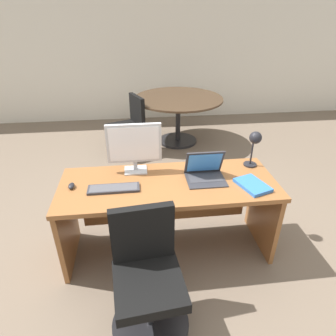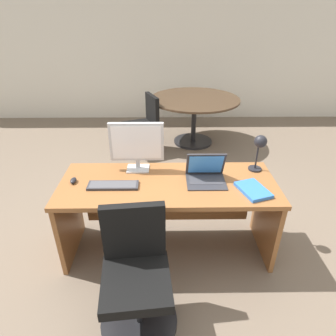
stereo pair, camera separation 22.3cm
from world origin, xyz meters
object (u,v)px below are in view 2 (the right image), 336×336
object	(u,v)px
coffee_mug	(202,165)
meeting_chair_near	(143,130)
desk	(168,199)
meeting_table	(194,109)
monitor	(137,144)
desk_lamp	(260,146)
office_chair	(137,281)
laptop	(206,172)
keyboard	(113,185)
book	(253,190)
mouse	(73,181)

from	to	relation	value
coffee_mug	meeting_chair_near	xyz separation A→B (m)	(-0.67, 1.94, -0.43)
desk	coffee_mug	world-z (taller)	coffee_mug
coffee_mug	meeting_table	xyz separation A→B (m)	(0.15, 2.29, -0.21)
desk	monitor	xyz separation A→B (m)	(-0.27, 0.18, 0.46)
desk_lamp	coffee_mug	bearing A→B (deg)	176.30
desk	coffee_mug	size ratio (longest dim) A/B	18.54
meeting_table	monitor	bearing A→B (deg)	-107.82
office_chair	meeting_table	distance (m)	3.29
monitor	coffee_mug	distance (m)	0.62
desk	laptop	size ratio (longest dim) A/B	5.60
desk_lamp	coffee_mug	xyz separation A→B (m)	(-0.48, 0.03, -0.20)
coffee_mug	office_chair	size ratio (longest dim) A/B	0.11
desk_lamp	meeting_chair_near	size ratio (longest dim) A/B	0.39
keyboard	monitor	bearing A→B (deg)	57.52
keyboard	coffee_mug	world-z (taller)	coffee_mug
keyboard	book	distance (m)	1.14
mouse	office_chair	bearing A→B (deg)	-51.33
mouse	meeting_chair_near	world-z (taller)	meeting_chair_near
office_chair	monitor	bearing A→B (deg)	92.58
coffee_mug	office_chair	bearing A→B (deg)	-120.44
desk_lamp	coffee_mug	distance (m)	0.52
desk	book	world-z (taller)	book
coffee_mug	keyboard	bearing A→B (deg)	-160.19
desk	book	bearing A→B (deg)	-15.87
meeting_chair_near	keyboard	bearing A→B (deg)	-92.44
mouse	meeting_table	world-z (taller)	mouse
keyboard	coffee_mug	distance (m)	0.82
monitor	desk_lamp	distance (m)	1.07
desk	laptop	distance (m)	0.43
book	office_chair	size ratio (longest dim) A/B	0.35
monitor	coffee_mug	xyz separation A→B (m)	(0.58, -0.01, -0.21)
monitor	keyboard	bearing A→B (deg)	-122.48
keyboard	mouse	size ratio (longest dim) A/B	4.78
meeting_chair_near	desk_lamp	bearing A→B (deg)	-59.68
laptop	book	world-z (taller)	laptop
keyboard	office_chair	bearing A→B (deg)	-70.71
mouse	office_chair	xyz separation A→B (m)	(0.57, -0.71, -0.39)
laptop	meeting_table	distance (m)	2.47
office_chair	meeting_chair_near	world-z (taller)	office_chair
meeting_chair_near	coffee_mug	bearing A→B (deg)	-70.89
monitor	meeting_table	world-z (taller)	monitor
monitor	coffee_mug	bearing A→B (deg)	-1.19
keyboard	desk_lamp	world-z (taller)	desk_lamp
keyboard	meeting_chair_near	xyz separation A→B (m)	(0.09, 2.22, -0.39)
desk	office_chair	xyz separation A→B (m)	(-0.23, -0.75, -0.16)
monitor	office_chair	xyz separation A→B (m)	(0.04, -0.93, -0.63)
book	desk_lamp	bearing A→B (deg)	71.25
desk	laptop	world-z (taller)	laptop
monitor	book	distance (m)	1.05
monitor	office_chair	size ratio (longest dim) A/B	0.51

